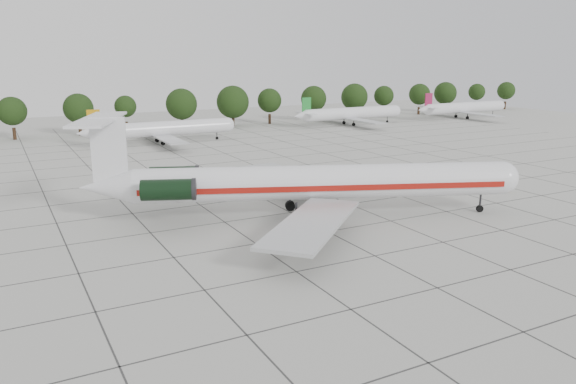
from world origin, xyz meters
name	(u,v)px	position (x,y,z in m)	size (l,w,h in m)	color
ground	(328,232)	(0.00, 0.00, 0.00)	(260.00, 260.00, 0.00)	#B7B7AF
apron_joints	(264,199)	(0.00, 15.00, 0.01)	(170.00, 170.00, 0.02)	#383838
main_airliner	(300,182)	(-0.05, 5.81, 3.98)	(46.48, 35.13, 11.28)	silver
ground_crew	(507,185)	(29.71, 3.47, 0.87)	(0.64, 0.42, 1.74)	gold
bg_airliner_c	(163,129)	(1.50, 65.05, 2.91)	(28.24, 27.20, 7.40)	silver
bg_airliner_d	(352,114)	(52.34, 72.83, 2.91)	(28.24, 27.20, 7.40)	silver
bg_airliner_e	(464,108)	(89.27, 71.05, 2.91)	(28.24, 27.20, 7.40)	silver
tree_line	(78,108)	(-11.68, 85.00, 5.98)	(249.86, 8.44, 10.22)	#332114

